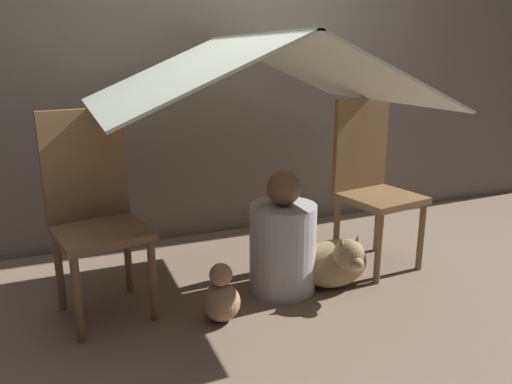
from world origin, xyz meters
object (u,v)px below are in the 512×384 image
object	(u,v)px
chair_right	(371,179)
dog	(335,262)
chair_left	(94,209)
person_front	(283,243)

from	to	relation	value
chair_right	dog	bearing A→B (deg)	-156.96
dog	chair_right	bearing A→B (deg)	33.21
chair_left	person_front	world-z (taller)	chair_left
chair_right	person_front	size ratio (longest dim) A/B	1.50
chair_left	dog	xyz separation A→B (m)	(1.14, -0.23, -0.36)
dog	chair_left	bearing A→B (deg)	168.60
chair_right	person_front	world-z (taller)	chair_right
chair_right	person_front	distance (m)	0.68
chair_left	dog	world-z (taller)	chair_left
chair_left	chair_right	world-z (taller)	same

